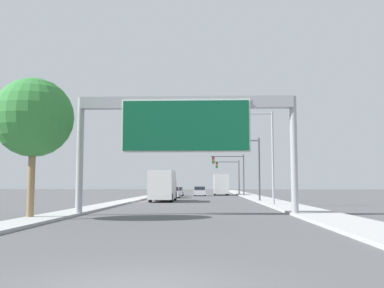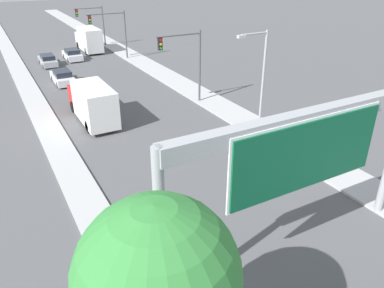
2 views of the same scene
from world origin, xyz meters
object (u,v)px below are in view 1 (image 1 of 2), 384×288
(car_mid_right, at_px, (200,191))
(street_lamp_right, at_px, (269,150))
(traffic_light_mid_block, at_px, (233,168))
(truck_box_primary, at_px, (163,186))
(sign_gantry, at_px, (186,122))
(car_mid_left, at_px, (177,192))
(palm_tree_foreground, at_px, (33,118))
(traffic_light_far_intersection, at_px, (231,171))
(truck_box_secondary, at_px, (221,185))
(traffic_light_near_intersection, at_px, (247,159))
(car_far_right, at_px, (173,193))

(car_mid_right, height_order, street_lamp_right, street_lamp_right)
(car_mid_right, bearing_deg, traffic_light_mid_block, -31.05)
(truck_box_primary, bearing_deg, car_mid_right, 81.31)
(sign_gantry, distance_m, car_mid_left, 42.17)
(car_mid_right, xyz_separation_m, palm_tree_foreground, (-8.00, -46.42, 4.69))
(car_mid_left, height_order, truck_box_primary, truck_box_primary)
(car_mid_right, relative_size, truck_box_primary, 0.59)
(car_mid_right, distance_m, traffic_light_mid_block, 7.02)
(palm_tree_foreground, xyz_separation_m, street_lamp_right, (14.53, 14.30, -0.59))
(traffic_light_far_intersection, relative_size, palm_tree_foreground, 0.81)
(sign_gantry, bearing_deg, truck_box_primary, 99.77)
(truck_box_secondary, bearing_deg, traffic_light_near_intersection, -85.91)
(car_mid_left, xyz_separation_m, traffic_light_near_intersection, (8.94, -21.60, 3.88))
(car_mid_right, bearing_deg, street_lamp_right, -78.52)
(truck_box_secondary, relative_size, traffic_light_far_intersection, 1.20)
(car_mid_right, height_order, traffic_light_near_intersection, traffic_light_near_intersection)
(palm_tree_foreground, bearing_deg, car_mid_left, 84.28)
(truck_box_secondary, height_order, palm_tree_foreground, palm_tree_foreground)
(car_far_right, relative_size, car_mid_left, 0.99)
(traffic_light_mid_block, bearing_deg, truck_box_secondary, 102.94)
(car_mid_left, distance_m, car_mid_right, 3.80)
(car_mid_right, distance_m, truck_box_secondary, 5.43)
(sign_gantry, height_order, car_far_right, sign_gantry)
(truck_box_primary, distance_m, palm_tree_foreground, 24.25)
(traffic_light_mid_block, relative_size, palm_tree_foreground, 0.85)
(traffic_light_mid_block, distance_m, street_lamp_right, 29.07)
(traffic_light_far_intersection, height_order, street_lamp_right, street_lamp_right)
(sign_gantry, xyz_separation_m, truck_box_secondary, (3.50, 47.25, -3.85))
(car_far_right, bearing_deg, car_mid_left, 90.00)
(car_far_right, relative_size, traffic_light_far_intersection, 0.77)
(truck_box_secondary, bearing_deg, truck_box_primary, -104.58)
(car_mid_left, height_order, traffic_light_near_intersection, traffic_light_near_intersection)
(car_far_right, distance_m, street_lamp_right, 24.18)
(car_mid_left, bearing_deg, traffic_light_near_intersection, -67.52)
(car_far_right, xyz_separation_m, street_lamp_right, (10.02, -21.62, 4.08))
(car_far_right, distance_m, traffic_light_mid_block, 11.96)
(car_mid_right, height_order, truck_box_primary, truck_box_primary)
(car_mid_left, bearing_deg, traffic_light_mid_block, -10.49)
(street_lamp_right, bearing_deg, traffic_light_near_intersection, 96.86)
(car_far_right, distance_m, palm_tree_foreground, 36.50)
(car_far_right, height_order, traffic_light_mid_block, traffic_light_mid_block)
(car_far_right, xyz_separation_m, truck_box_secondary, (7.00, 14.53, 1.05))
(car_mid_right, relative_size, traffic_light_near_intersection, 0.67)
(traffic_light_near_intersection, height_order, traffic_light_far_intersection, traffic_light_near_intersection)
(car_mid_left, relative_size, car_mid_right, 1.05)
(sign_gantry, height_order, truck_box_primary, sign_gantry)
(car_far_right, height_order, traffic_light_far_intersection, traffic_light_far_intersection)
(traffic_light_near_intersection, relative_size, traffic_light_mid_block, 1.06)
(car_mid_left, bearing_deg, car_far_right, -90.00)
(sign_gantry, bearing_deg, car_far_right, 96.11)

